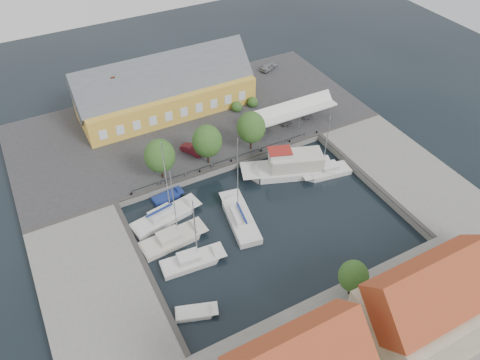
# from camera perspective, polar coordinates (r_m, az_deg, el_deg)

# --- Properties ---
(ground) EXTENTS (140.00, 140.00, 0.00)m
(ground) POSITION_cam_1_polar(r_m,az_deg,el_deg) (61.29, 2.64, -4.34)
(ground) COLOR black
(ground) RESTS_ON ground
(north_quay) EXTENTS (56.00, 26.00, 1.00)m
(north_quay) POSITION_cam_1_polar(r_m,az_deg,el_deg) (76.88, -6.00, 6.89)
(north_quay) COLOR #2D2D30
(north_quay) RESTS_ON ground
(west_quay) EXTENTS (12.00, 24.00, 1.00)m
(west_quay) POSITION_cam_1_polar(r_m,az_deg,el_deg) (55.39, -16.87, -12.82)
(west_quay) COLOR slate
(west_quay) RESTS_ON ground
(east_quay) EXTENTS (12.00, 24.00, 1.00)m
(east_quay) POSITION_cam_1_polar(r_m,az_deg,el_deg) (71.02, 19.06, 1.14)
(east_quay) COLOR slate
(east_quay) RESTS_ON ground
(south_bank) EXTENTS (56.00, 14.00, 1.00)m
(south_bank) POSITION_cam_1_polar(r_m,az_deg,el_deg) (51.29, 15.13, -18.87)
(south_bank) COLOR slate
(south_bank) RESTS_ON ground
(quay_edge_fittings) EXTENTS (56.00, 24.72, 0.40)m
(quay_edge_fittings) POSITION_cam_1_polar(r_m,az_deg,el_deg) (63.50, 0.55, -0.95)
(quay_edge_fittings) COLOR #383533
(quay_edge_fittings) RESTS_ON north_quay
(warehouse) EXTENTS (28.56, 14.00, 9.55)m
(warehouse) POSITION_cam_1_polar(r_m,az_deg,el_deg) (78.34, -9.56, 10.66)
(warehouse) COLOR gold
(warehouse) RESTS_ON north_quay
(tent_canopy) EXTENTS (14.00, 4.00, 2.83)m
(tent_canopy) POSITION_cam_1_polar(r_m,az_deg,el_deg) (74.38, 6.54, 8.49)
(tent_canopy) COLOR silver
(tent_canopy) RESTS_ON north_quay
(quay_trees) EXTENTS (18.20, 4.20, 6.30)m
(quay_trees) POSITION_cam_1_polar(r_m,az_deg,el_deg) (65.42, -4.03, 4.75)
(quay_trees) COLOR black
(quay_trees) RESTS_ON north_quay
(car_silver) EXTENTS (4.25, 2.99, 1.34)m
(car_silver) POSITION_cam_1_polar(r_m,az_deg,el_deg) (90.54, 3.55, 13.65)
(car_silver) COLOR #989A9F
(car_silver) RESTS_ON north_quay
(car_red) EXTENTS (2.88, 3.83, 1.21)m
(car_red) POSITION_cam_1_polar(r_m,az_deg,el_deg) (69.40, -5.89, 3.69)
(car_red) COLOR maroon
(car_red) RESTS_ON north_quay
(center_sailboat) EXTENTS (4.46, 9.99, 13.22)m
(center_sailboat) POSITION_cam_1_polar(r_m,az_deg,el_deg) (60.23, 0.03, -4.83)
(center_sailboat) COLOR silver
(center_sailboat) RESTS_ON ground
(trawler) EXTENTS (13.72, 8.28, 5.00)m
(trawler) POSITION_cam_1_polar(r_m,az_deg,el_deg) (67.26, 6.23, 1.59)
(trawler) COLOR silver
(trawler) RESTS_ON ground
(east_boat_a) EXTENTS (7.67, 3.61, 10.64)m
(east_boat_a) POSITION_cam_1_polar(r_m,az_deg,el_deg) (68.26, 10.50, 0.92)
(east_boat_a) COLOR silver
(east_boat_a) RESTS_ON ground
(west_boat_a) EXTENTS (9.86, 4.34, 12.55)m
(west_boat_a) POSITION_cam_1_polar(r_m,az_deg,el_deg) (61.37, -9.18, -4.55)
(west_boat_a) COLOR silver
(west_boat_a) RESTS_ON ground
(west_boat_b) EXTENTS (8.68, 3.51, 11.55)m
(west_boat_b) POSITION_cam_1_polar(r_m,az_deg,el_deg) (58.62, -8.27, -7.26)
(west_boat_b) COLOR beige
(west_boat_b) RESTS_ON ground
(west_boat_c) EXTENTS (7.97, 3.13, 10.60)m
(west_boat_c) POSITION_cam_1_polar(r_m,az_deg,el_deg) (56.16, -5.91, -9.89)
(west_boat_c) COLOR silver
(west_boat_c) RESTS_ON ground
(launch_sw) EXTENTS (4.87, 3.14, 0.98)m
(launch_sw) POSITION_cam_1_polar(r_m,az_deg,el_deg) (52.27, -5.40, -15.87)
(launch_sw) COLOR silver
(launch_sw) RESTS_ON ground
(launch_nw) EXTENTS (4.52, 2.23, 0.88)m
(launch_nw) POSITION_cam_1_polar(r_m,az_deg,el_deg) (64.25, -8.82, -2.13)
(launch_nw) COLOR navy
(launch_nw) RESTS_ON ground
(townhouses) EXTENTS (36.30, 8.50, 12.00)m
(townhouses) POSITION_cam_1_polar(r_m,az_deg,el_deg) (47.14, 19.93, -16.41)
(townhouses) COLOR beige
(townhouses) RESTS_ON south_bank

